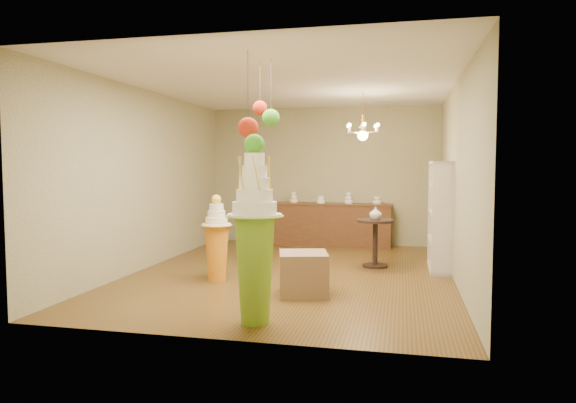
% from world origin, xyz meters
% --- Properties ---
extents(floor, '(6.50, 6.50, 0.00)m').
position_xyz_m(floor, '(0.00, 0.00, 0.00)').
color(floor, '#543A16').
rests_on(floor, ground).
extents(ceiling, '(6.50, 6.50, 0.00)m').
position_xyz_m(ceiling, '(0.00, 0.00, 3.00)').
color(ceiling, silver).
rests_on(ceiling, ground).
extents(wall_back, '(5.00, 0.04, 3.00)m').
position_xyz_m(wall_back, '(0.00, 3.25, 1.50)').
color(wall_back, tan).
rests_on(wall_back, ground).
extents(wall_front, '(5.00, 0.04, 3.00)m').
position_xyz_m(wall_front, '(0.00, -3.25, 1.50)').
color(wall_front, tan).
rests_on(wall_front, ground).
extents(wall_left, '(0.04, 6.50, 3.00)m').
position_xyz_m(wall_left, '(-2.50, 0.00, 1.50)').
color(wall_left, tan).
rests_on(wall_left, ground).
extents(wall_right, '(0.04, 6.50, 3.00)m').
position_xyz_m(wall_right, '(2.50, 0.00, 1.50)').
color(wall_right, tan).
rests_on(wall_right, ground).
extents(pedestal_green, '(0.74, 0.74, 2.07)m').
position_xyz_m(pedestal_green, '(0.16, -2.67, 0.86)').
color(pedestal_green, '#7BAF27').
rests_on(pedestal_green, floor).
extents(pedestal_orange, '(0.54, 0.54, 1.30)m').
position_xyz_m(pedestal_orange, '(-0.98, -0.79, 0.54)').
color(pedestal_orange, orange).
rests_on(pedestal_orange, floor).
extents(burlap_riser, '(0.77, 0.77, 0.57)m').
position_xyz_m(burlap_riser, '(0.44, -1.33, 0.29)').
color(burlap_riser, '#856348').
rests_on(burlap_riser, floor).
extents(sideboard, '(3.04, 0.54, 1.16)m').
position_xyz_m(sideboard, '(0.00, 2.97, 0.48)').
color(sideboard, '#522F19').
rests_on(sideboard, floor).
extents(shelving_unit, '(0.33, 1.20, 1.80)m').
position_xyz_m(shelving_unit, '(2.34, 0.80, 0.90)').
color(shelving_unit, beige).
rests_on(shelving_unit, floor).
extents(round_table, '(0.68, 0.68, 0.82)m').
position_xyz_m(round_table, '(1.28, 0.81, 0.53)').
color(round_table, black).
rests_on(round_table, floor).
extents(vase, '(0.27, 0.27, 0.22)m').
position_xyz_m(vase, '(1.28, 0.81, 0.92)').
color(vase, beige).
rests_on(vase, round_table).
extents(pom_red_left, '(0.22, 0.22, 0.96)m').
position_xyz_m(pom_red_left, '(0.04, -2.50, 2.16)').
color(pom_red_left, '#3A2F29').
rests_on(pom_red_left, ceiling).
extents(pom_green_mid, '(0.21, 0.21, 0.80)m').
position_xyz_m(pom_green_mid, '(0.18, -2.02, 2.30)').
color(pom_green_mid, '#3A2F29').
rests_on(pom_green_mid, ceiling).
extents(pom_red_right, '(0.18, 0.18, 0.65)m').
position_xyz_m(pom_red_right, '(-0.00, -1.87, 2.44)').
color(pom_red_right, '#3A2F29').
rests_on(pom_red_right, ceiling).
extents(chandelier, '(0.82, 0.82, 0.85)m').
position_xyz_m(chandelier, '(1.04, 0.96, 2.30)').
color(chandelier, '#DE9F4E').
rests_on(chandelier, ceiling).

